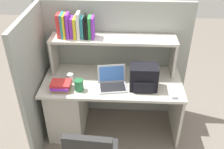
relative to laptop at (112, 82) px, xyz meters
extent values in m
plane|color=slate|center=(0.00, 0.10, -0.78)|extent=(8.00, 8.00, 0.00)
cube|color=beige|center=(0.00, 0.10, -0.07)|extent=(1.60, 0.70, 0.03)
cube|color=beige|center=(-0.55, 0.10, -0.43)|extent=(0.40, 0.64, 0.70)
cube|color=beige|center=(0.78, 0.10, -0.43)|extent=(0.03, 0.64, 0.70)
cube|color=#939991|center=(0.00, 0.48, -0.01)|extent=(1.84, 0.05, 1.55)
cube|color=#939991|center=(-0.85, 0.05, -0.01)|extent=(0.05, 1.06, 1.55)
cube|color=#BCB7AC|center=(-0.70, 0.30, 0.16)|extent=(0.03, 0.28, 0.42)
cube|color=#BCB7AC|center=(0.70, 0.30, 0.16)|extent=(0.03, 0.28, 0.42)
cube|color=beige|center=(0.00, 0.30, 0.38)|extent=(1.44, 0.28, 0.03)
cube|color=red|center=(-0.60, 0.31, 0.53)|extent=(0.04, 0.14, 0.27)
cube|color=teal|center=(-0.57, 0.30, 0.54)|extent=(0.03, 0.15, 0.27)
cube|color=yellow|center=(-0.54, 0.29, 0.53)|extent=(0.02, 0.16, 0.27)
cube|color=purple|center=(-0.50, 0.30, 0.54)|extent=(0.03, 0.14, 0.28)
cube|color=purple|center=(-0.46, 0.31, 0.51)|extent=(0.04, 0.14, 0.23)
cube|color=yellow|center=(-0.42, 0.30, 0.52)|extent=(0.03, 0.17, 0.23)
cube|color=white|center=(-0.38, 0.29, 0.54)|extent=(0.03, 0.15, 0.29)
cube|color=teal|center=(-0.35, 0.31, 0.52)|extent=(0.03, 0.13, 0.23)
cube|color=black|center=(-0.31, 0.30, 0.53)|extent=(0.02, 0.14, 0.26)
cube|color=black|center=(-0.29, 0.31, 0.50)|extent=(0.02, 0.17, 0.20)
cube|color=green|center=(-0.26, 0.30, 0.52)|extent=(0.03, 0.14, 0.24)
cube|color=purple|center=(-0.23, 0.29, 0.52)|extent=(0.03, 0.15, 0.24)
cube|color=#B7BABF|center=(0.01, -0.04, -0.04)|extent=(0.34, 0.27, 0.02)
cube|color=black|center=(0.01, -0.05, -0.03)|extent=(0.30, 0.21, 0.00)
cube|color=#B7BABF|center=(-0.01, 0.07, 0.07)|extent=(0.32, 0.12, 0.20)
cube|color=#3F72CC|center=(-0.01, 0.07, 0.07)|extent=(0.28, 0.09, 0.16)
cube|color=black|center=(0.34, -0.01, 0.09)|extent=(0.30, 0.20, 0.28)
cube|color=black|center=(0.34, -0.12, 0.03)|extent=(0.22, 0.04, 0.12)
cube|color=silver|center=(0.66, -0.16, -0.03)|extent=(0.07, 0.11, 0.03)
cylinder|color=white|center=(-0.49, 0.08, -0.01)|extent=(0.08, 0.08, 0.09)
cylinder|color=#26723F|center=(-0.36, -0.10, 0.01)|extent=(0.10, 0.10, 0.13)
cube|color=olive|center=(-0.55, -0.09, -0.03)|extent=(0.20, 0.17, 0.03)
cube|color=purple|center=(-0.56, -0.09, 0.00)|extent=(0.19, 0.18, 0.03)
cube|color=red|center=(-0.56, -0.09, 0.03)|extent=(0.22, 0.16, 0.03)
camera|label=1|loc=(0.12, -2.38, 1.65)|focal=41.82mm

